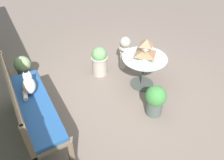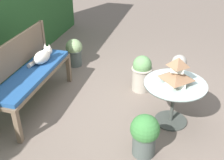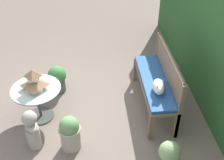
{
  "view_description": "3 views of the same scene",
  "coord_description": "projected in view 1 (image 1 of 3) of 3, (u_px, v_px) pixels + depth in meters",
  "views": [
    {
      "loc": [
        -2.39,
        1.3,
        2.55
      ],
      "look_at": [
        -0.31,
        0.14,
        0.62
      ],
      "focal_mm": 35.0,
      "sensor_mm": 36.0,
      "label": 1
    },
    {
      "loc": [
        -2.97,
        -0.69,
        2.3
      ],
      "look_at": [
        -0.02,
        0.12,
        0.51
      ],
      "focal_mm": 45.0,
      "sensor_mm": 36.0,
      "label": 2
    },
    {
      "loc": [
        3.4,
        0.2,
        3.19
      ],
      "look_at": [
        -0.25,
        0.52,
        0.47
      ],
      "focal_mm": 45.0,
      "sensor_mm": 36.0,
      "label": 3
    }
  ],
  "objects": [
    {
      "name": "potted_plant_hedge_corner",
      "position": [
        24.0,
        68.0,
        3.92
      ],
      "size": [
        0.29,
        0.29,
        0.49
      ],
      "color": "#4C5651",
      "rests_on": "ground"
    },
    {
      "name": "ground",
      "position": [
        110.0,
        96.0,
        3.72
      ],
      "size": [
        30.0,
        30.0,
        0.0
      ],
      "primitive_type": "plane",
      "color": "#75665B"
    },
    {
      "name": "patio_table",
      "position": [
        144.0,
        64.0,
        3.68
      ],
      "size": [
        0.76,
        0.76,
        0.57
      ],
      "color": "#424742",
      "rests_on": "ground"
    },
    {
      "name": "potted_plant_table_near",
      "position": [
        155.0,
        100.0,
        3.26
      ],
      "size": [
        0.32,
        0.32,
        0.5
      ],
      "color": "#4C5651",
      "rests_on": "ground"
    },
    {
      "name": "potted_plant_patio_mid",
      "position": [
        100.0,
        61.0,
        4.05
      ],
      "size": [
        0.32,
        0.32,
        0.56
      ],
      "color": "#ADA393",
      "rests_on": "ground"
    },
    {
      "name": "garden_bench",
      "position": [
        36.0,
        107.0,
        2.89
      ],
      "size": [
        1.53,
        0.44,
        0.53
      ],
      "color": "brown",
      "rests_on": "ground"
    },
    {
      "name": "cat",
      "position": [
        29.0,
        84.0,
        3.0
      ],
      "size": [
        0.41,
        0.24,
        0.22
      ],
      "rotation": [
        0.0,
        0.0,
        -0.13
      ],
      "color": "silver",
      "rests_on": "garden_bench"
    },
    {
      "name": "pagoda_birdhouse",
      "position": [
        146.0,
        50.0,
        3.52
      ],
      "size": [
        0.33,
        0.33,
        0.34
      ],
      "color": "silver",
      "rests_on": "patio_table"
    },
    {
      "name": "garden_bust",
      "position": [
        125.0,
        52.0,
        4.17
      ],
      "size": [
        0.33,
        0.28,
        0.66
      ],
      "rotation": [
        0.0,
        0.0,
        0.44
      ],
      "color": "#A39E93",
      "rests_on": "ground"
    },
    {
      "name": "bench_backrest",
      "position": [
        15.0,
        99.0,
        2.66
      ],
      "size": [
        1.53,
        0.06,
        0.97
      ],
      "color": "brown",
      "rests_on": "ground"
    }
  ]
}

